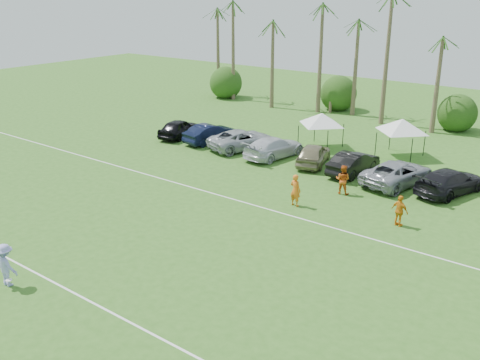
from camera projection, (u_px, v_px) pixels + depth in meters
The scene contains 26 objects.
ground at pixel (8, 303), 21.15m from camera, with size 120.00×120.00×0.00m, color #33641E.
field_lines at pixel (154, 233), 27.14m from camera, with size 80.00×12.10×0.01m.
palm_tree_0 at pixel (206, 27), 59.56m from camera, with size 2.40×2.40×8.90m.
palm_tree_1 at pixel (242, 21), 56.42m from camera, with size 2.40×2.40×9.90m.
palm_tree_2 at pixel (282, 14), 53.30m from camera, with size 2.40×2.40×10.90m.
palm_tree_3 at pixel (317, 6), 50.74m from camera, with size 2.40×2.40×11.90m.
palm_tree_4 at pixel (354, 36), 49.35m from camera, with size 2.40×2.40×8.90m.
palm_tree_5 at pixel (397, 28), 46.79m from camera, with size 2.40×2.40×9.90m.
palm_tree_6 at pixel (444, 19), 44.22m from camera, with size 2.40×2.40×10.90m.
bush_tree_0 at pixel (233, 80), 60.54m from camera, with size 4.00×4.00×4.00m.
bush_tree_1 at pixel (336, 93), 53.17m from camera, with size 4.00×4.00×4.00m.
bush_tree_2 at pixel (460, 109), 46.37m from camera, with size 4.00×4.00×4.00m.
sideline_player_a at pixel (295, 190), 30.19m from camera, with size 0.69×0.45×1.88m, color orange.
sideline_player_b at pixel (343, 180), 31.96m from camera, with size 0.87×0.68×1.79m, color #CB5316.
sideline_player_c at pixel (400, 211), 27.65m from camera, with size 0.98×0.41×1.68m, color orange.
canopy_tent_left at pixel (322, 113), 40.55m from camera, with size 3.92×3.92×3.18m.
canopy_tent_right at pixel (403, 119), 38.30m from camera, with size 4.09×4.09×3.31m.
frisbee_player at pixel (6, 265), 22.08m from camera, with size 1.26×0.78×1.87m.
parked_car_0 at pixel (179, 128), 44.13m from camera, with size 1.78×4.42×1.51m, color black.
parked_car_1 at pixel (210, 133), 42.59m from camera, with size 1.60×4.58×1.51m, color black.
parked_car_2 at pixel (242, 139), 40.89m from camera, with size 2.50×5.42×1.51m, color #A1A5AB.
parked_car_3 at pixel (274, 147), 38.91m from camera, with size 2.11×5.19×1.51m, color silver.
parked_car_4 at pixel (313, 154), 37.33m from camera, with size 1.78×4.42×1.51m, color #827A59.
parked_car_5 at pixel (353, 163), 35.45m from camera, with size 1.60×4.58×1.51m, color black.
parked_car_6 at pixel (398, 173), 33.53m from camera, with size 2.50×5.42×1.51m, color #90929B.
parked_car_7 at pixel (450, 181), 32.08m from camera, with size 2.11×5.19×1.51m, color black.
Camera 1 is at (18.32, -8.99, 11.78)m, focal length 40.00 mm.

